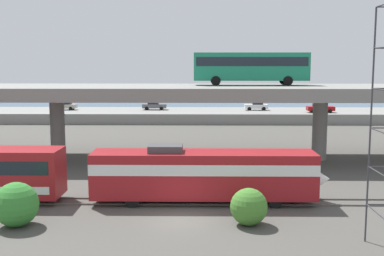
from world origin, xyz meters
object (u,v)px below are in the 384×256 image
(transit_bus_on_overpass, at_px, (251,66))
(parked_car_2, at_px, (65,106))
(parked_car_0, at_px, (320,108))
(parked_car_3, at_px, (256,106))
(train_locomotive, at_px, (215,173))
(parked_car_1, at_px, (154,105))

(transit_bus_on_overpass, height_order, parked_car_2, transit_bus_on_overpass)
(parked_car_0, xyz_separation_m, parked_car_3, (-10.25, 4.06, -0.00))
(train_locomotive, relative_size, transit_bus_on_overpass, 1.41)
(parked_car_3, bearing_deg, parked_car_1, -1.17)
(parked_car_3, bearing_deg, parked_car_0, 158.41)
(transit_bus_on_overpass, xyz_separation_m, parked_car_1, (-13.48, 34.45, -7.18))
(parked_car_0, bearing_deg, transit_bus_on_overpass, -116.42)
(parked_car_1, xyz_separation_m, parked_car_2, (-15.85, -0.43, -0.00))
(transit_bus_on_overpass, bearing_deg, parked_car_0, 63.58)
(train_locomotive, distance_m, parked_car_3, 52.63)
(parked_car_1, relative_size, parked_car_3, 1.04)
(transit_bus_on_overpass, distance_m, parked_car_2, 45.49)
(parked_car_0, xyz_separation_m, parked_car_1, (-28.39, 4.43, -0.00))
(parked_car_3, bearing_deg, transit_bus_on_overpass, 82.21)
(parked_car_0, distance_m, parked_car_1, 28.73)
(parked_car_3, bearing_deg, train_locomotive, 80.15)
(parked_car_0, bearing_deg, parked_car_3, 158.41)
(parked_car_1, bearing_deg, parked_car_2, -178.44)
(parked_car_2, bearing_deg, transit_bus_on_overpass, 130.77)
(parked_car_1, bearing_deg, parked_car_0, -8.86)
(transit_bus_on_overpass, height_order, parked_car_0, transit_bus_on_overpass)
(transit_bus_on_overpass, height_order, parked_car_1, transit_bus_on_overpass)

